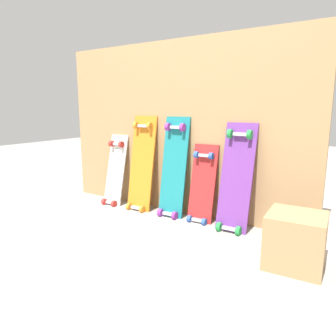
# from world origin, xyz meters

# --- Properties ---
(ground_plane) EXTENTS (12.00, 12.00, 0.00)m
(ground_plane) POSITION_xyz_m (0.00, 0.00, 0.00)
(ground_plane) COLOR #9E9991
(plywood_wall_panel) EXTENTS (2.31, 0.04, 1.44)m
(plywood_wall_panel) POSITION_xyz_m (0.00, 0.07, 0.72)
(plywood_wall_panel) COLOR tan
(plywood_wall_panel) RESTS_ON ground
(skateboard_white) EXTENTS (0.19, 0.22, 0.72)m
(skateboard_white) POSITION_xyz_m (-0.60, -0.05, 0.29)
(skateboard_white) COLOR silver
(skateboard_white) RESTS_ON ground
(skateboard_orange) EXTENTS (0.24, 0.22, 0.89)m
(skateboard_orange) POSITION_xyz_m (-0.30, -0.04, 0.38)
(skateboard_orange) COLOR orange
(skateboard_orange) RESTS_ON ground
(skateboard_teal) EXTENTS (0.23, 0.21, 0.89)m
(skateboard_teal) POSITION_xyz_m (0.03, -0.04, 0.38)
(skateboard_teal) COLOR #197A7F
(skateboard_teal) RESTS_ON ground
(skateboard_red) EXTENTS (0.21, 0.19, 0.68)m
(skateboard_red) POSITION_xyz_m (0.30, -0.03, 0.27)
(skateboard_red) COLOR #B22626
(skateboard_red) RESTS_ON ground
(skateboard_purple) EXTENTS (0.24, 0.25, 0.86)m
(skateboard_purple) POSITION_xyz_m (0.58, -0.06, 0.36)
(skateboard_purple) COLOR #6B338C
(skateboard_purple) RESTS_ON ground
(wooden_crate) EXTENTS (0.33, 0.33, 0.31)m
(wooden_crate) POSITION_xyz_m (1.08, -0.41, 0.16)
(wooden_crate) COLOR tan
(wooden_crate) RESTS_ON ground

